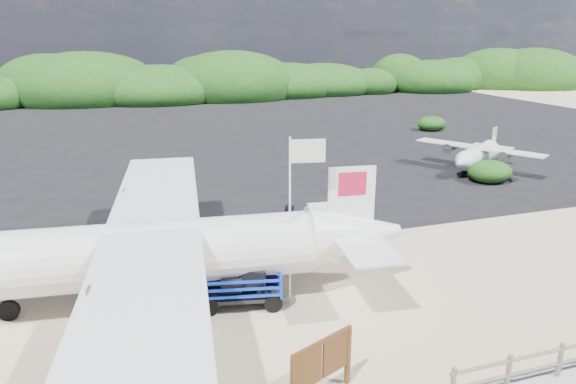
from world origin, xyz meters
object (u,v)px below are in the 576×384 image
baggage_cart (241,304)px  flagpole (290,300)px  aircraft_large (329,136)px  crew_a (145,266)px  aircraft_small (0,131)px  crew_b (288,228)px  crew_c (272,278)px

baggage_cart → flagpole: bearing=3.2°
aircraft_large → crew_a: bearing=61.8°
baggage_cart → aircraft_small: aircraft_small is taller
flagpole → crew_a: flagpole is taller
aircraft_large → aircraft_small: 28.30m
crew_b → aircraft_small: bearing=-46.4°
crew_a → baggage_cart: bearing=139.0°
crew_c → aircraft_small: crew_c is taller
crew_b → crew_a: bearing=33.6°
flagpole → aircraft_large: bearing=65.0°
baggage_cart → crew_c: crew_c is taller
flagpole → crew_c: 0.99m
crew_b → crew_c: size_ratio=1.15×
crew_c → aircraft_large: size_ratio=0.09×
aircraft_small → crew_a: bearing=76.2°
crew_c → aircraft_large: (12.14, 24.72, -0.82)m
aircraft_large → aircraft_small: aircraft_large is taller
crew_b → crew_c: (-1.69, -3.57, -0.12)m
crew_c → aircraft_small: 38.21m
flagpole → crew_b: 3.96m
baggage_cart → aircraft_small: bearing=122.0°
crew_a → crew_b: size_ratio=0.89×
crew_b → crew_c: bearing=82.0°
flagpole → crew_b: (1.15, 3.67, 0.95)m
baggage_cart → crew_a: bearing=157.2°
flagpole → crew_a: 4.80m
flagpole → crew_c: size_ratio=3.17×
baggage_cart → crew_a: crew_a is taller
crew_c → aircraft_large: 27.55m
flagpole → aircraft_large: 27.39m
crew_a → crew_b: (5.38, 1.56, 0.11)m
baggage_cart → aircraft_small: size_ratio=0.42×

